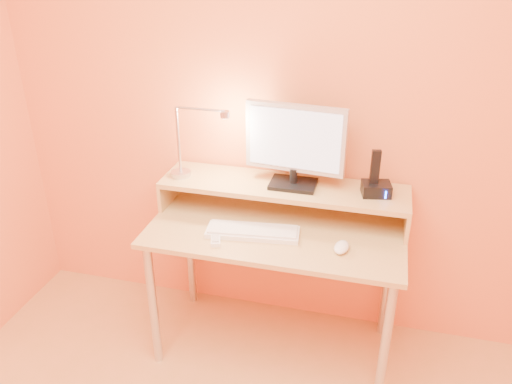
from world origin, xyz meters
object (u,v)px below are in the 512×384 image
(lamp_base, at_px, (181,174))
(mouse, at_px, (341,247))
(monitor_panel, at_px, (295,138))
(remote_control, at_px, (216,236))
(keyboard, at_px, (253,232))
(phone_dock, at_px, (376,189))

(lamp_base, bearing_deg, mouse, -15.77)
(monitor_panel, relative_size, remote_control, 3.00)
(keyboard, bearing_deg, mouse, -11.65)
(monitor_panel, distance_m, mouse, 0.54)
(monitor_panel, distance_m, phone_dock, 0.44)
(lamp_base, xyz_separation_m, remote_control, (0.27, -0.27, -0.16))
(remote_control, bearing_deg, phone_dock, 5.61)
(phone_dock, relative_size, keyboard, 0.30)
(keyboard, bearing_deg, remote_control, -161.10)
(phone_dock, height_order, remote_control, phone_dock)
(mouse, bearing_deg, monitor_panel, 142.97)
(monitor_panel, bearing_deg, remote_control, -127.96)
(lamp_base, relative_size, keyboard, 0.23)
(lamp_base, distance_m, remote_control, 0.42)
(phone_dock, bearing_deg, keyboard, -168.52)
(keyboard, relative_size, mouse, 3.91)
(lamp_base, height_order, remote_control, lamp_base)
(keyboard, height_order, remote_control, keyboard)
(monitor_panel, height_order, phone_dock, monitor_panel)
(monitor_panel, relative_size, lamp_base, 4.75)
(monitor_panel, bearing_deg, keyboard, -115.06)
(monitor_panel, xyz_separation_m, mouse, (0.27, -0.28, -0.38))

